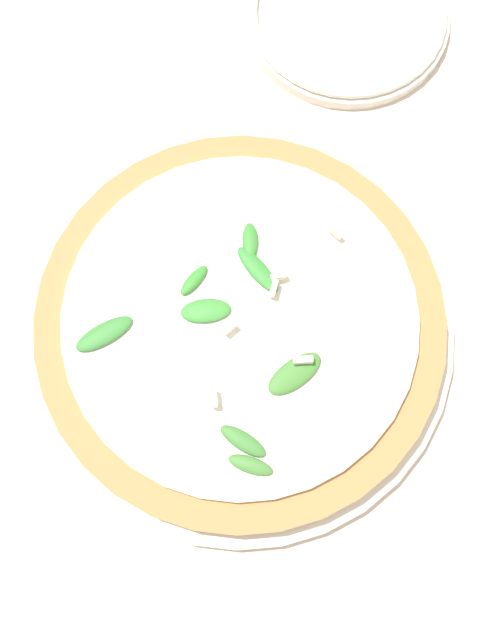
{
  "coord_description": "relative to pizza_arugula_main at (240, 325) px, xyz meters",
  "views": [
    {
      "loc": [
        0.04,
        -0.12,
        0.57
      ],
      "look_at": [
        0.01,
        0.03,
        0.03
      ],
      "focal_mm": 42.0,
      "sensor_mm": 36.0,
      "label": 1
    }
  ],
  "objects": [
    {
      "name": "pizza_arugula_main",
      "position": [
        0.0,
        0.0,
        0.0
      ],
      "size": [
        0.33,
        0.33,
        0.05
      ],
      "color": "silver",
      "rests_on": "ground_plane"
    },
    {
      "name": "side_plate_white",
      "position": [
        0.03,
        0.3,
        -0.01
      ],
      "size": [
        0.18,
        0.18,
        0.02
      ],
      "color": "silver",
      "rests_on": "ground_plane"
    },
    {
      "name": "ground_plane",
      "position": [
        -0.01,
        -0.03,
        -0.02
      ],
      "size": [
        6.0,
        6.0,
        0.0
      ],
      "primitive_type": "plane",
      "color": "beige"
    }
  ]
}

